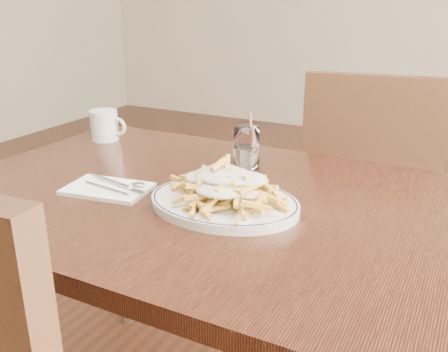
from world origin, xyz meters
The scene contains 8 objects.
table centered at (0.00, 0.00, 0.67)m, with size 1.20×0.80×0.75m.
chair_far centered at (0.21, 0.76, 0.53)m, with size 0.49×0.49×0.94m.
fries_plate centered at (0.07, -0.05, 0.76)m, with size 0.33×0.29×0.02m.
loaded_fries centered at (0.07, -0.05, 0.81)m, with size 0.29×0.26×0.07m.
napkin centered at (-0.20, -0.09, 0.75)m, with size 0.19×0.12×0.01m, color white.
cutlery centered at (-0.20, -0.08, 0.76)m, with size 0.17×0.08×0.01m.
water_glass centered at (0.00, 0.21, 0.80)m, with size 0.07×0.07×0.15m.
coffee_mug centered at (-0.48, 0.24, 0.80)m, with size 0.12×0.08×0.09m.
Camera 1 is at (0.51, -0.89, 1.17)m, focal length 40.00 mm.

